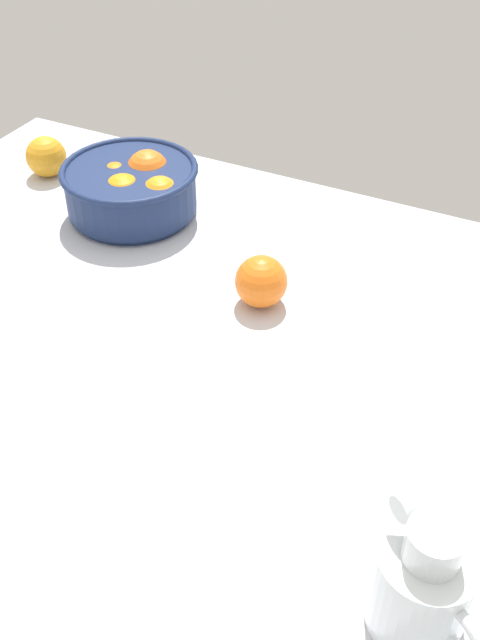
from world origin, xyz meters
TOP-DOWN VIEW (x-y plane):
  - ground_plane at (0.00, 0.00)cm, footprint 149.69×104.54cm
  - fruit_bowl at (-32.50, 27.28)cm, footprint 24.33×24.33cm
  - juice_pitcher at (34.52, -25.38)cm, footprint 12.23×10.65cm
  - loose_orange_1 at (-0.98, 14.09)cm, footprint 8.07×8.07cm
  - loose_orange_2 at (-55.68, 32.26)cm, footprint 7.83×7.83cm

SIDE VIEW (x-z plane):
  - ground_plane at x=0.00cm, z-range -3.00..0.00cm
  - loose_orange_2 at x=-55.68cm, z-range 0.00..7.83cm
  - loose_orange_1 at x=-0.98cm, z-range 0.00..8.07cm
  - fruit_bowl at x=-32.50cm, z-range -0.11..10.75cm
  - juice_pitcher at x=34.52cm, z-range -2.32..13.30cm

